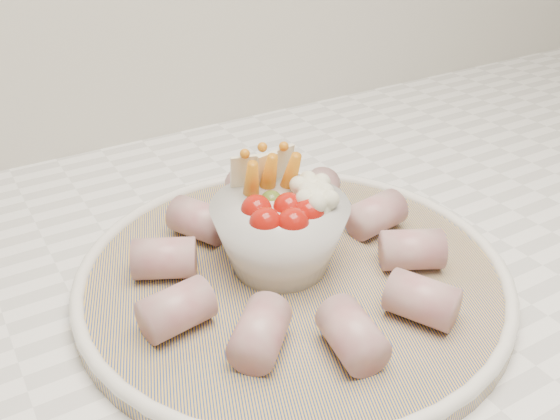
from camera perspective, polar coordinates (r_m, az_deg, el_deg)
serving_platter at (r=0.56m, az=1.21°, el=-5.90°), size 0.49×0.49×0.02m
veggie_bowl at (r=0.55m, az=0.09°, el=-1.76°), size 0.12×0.12×0.10m
cured_meat_rolls at (r=0.55m, az=1.16°, el=-4.04°), size 0.28×0.29×0.04m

